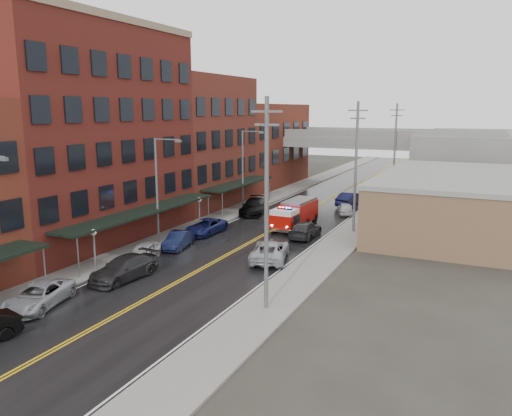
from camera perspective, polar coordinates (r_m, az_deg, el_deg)
The scene contains 31 objects.
road at distance 45.05m, azimuth 0.54°, elevation -3.29°, with size 11.00×160.00×0.02m, color black.
sidewalk_left at distance 48.43m, azimuth -7.35°, elevation -2.27°, with size 3.00×160.00×0.15m, color slate.
sidewalk_right at distance 42.62m, azimuth 9.52°, elevation -4.21°, with size 3.00×160.00×0.15m, color slate.
curb_left at distance 47.59m, azimuth -5.67°, elevation -2.47°, with size 0.30×160.00×0.15m, color gray.
curb_right at distance 43.07m, azimuth 7.41°, elevation -3.98°, with size 0.30×160.00×0.15m, color gray.
brick_building_b at distance 45.38m, azimuth -18.93°, elevation 7.72°, with size 9.00×20.00×18.00m, color #5B1A18.
brick_building_c at distance 59.31m, azimuth -7.00°, elevation 7.48°, with size 9.00×15.00×15.00m, color maroon.
brick_building_far at distance 74.79m, azimuth 0.20°, elevation 7.18°, with size 9.00×20.00×12.00m, color maroon.
tan_building at distance 50.48m, azimuth 22.30°, elevation 0.34°, with size 14.00×22.00×5.00m, color brown.
right_far_block at distance 79.99m, azimuth 25.01°, elevation 4.96°, with size 18.00×30.00×8.00m, color slate.
awning_1 at distance 42.33m, azimuth -12.74°, elevation -0.38°, with size 2.60×18.00×3.09m.
awning_2 at distance 56.93m, azimuth -1.92°, elevation 2.83°, with size 2.60×13.00×3.09m.
globe_lamp_1 at distance 36.62m, azimuth -18.03°, elevation -3.56°, with size 0.44×0.44×3.12m.
globe_lamp_2 at distance 47.49m, azimuth -6.50°, elevation 0.24°, with size 0.44×0.44×3.12m.
street_lamp_1 at distance 42.18m, azimuth -11.02°, elevation 2.68°, with size 2.64×0.22×9.00m.
street_lamp_2 at distance 55.79m, azimuth -1.30°, elevation 4.94°, with size 2.64×0.22×9.00m.
utility_pole_0 at distance 27.43m, azimuth 1.20°, elevation 0.70°, with size 1.80×0.24×12.00m.
utility_pole_1 at distance 46.25m, azimuth 11.34°, elevation 4.81°, with size 1.80×0.24×12.00m.
utility_pole_2 at distance 65.77m, azimuth 15.58°, elevation 6.47°, with size 1.80×0.24×12.00m.
overpass at distance 74.11m, azimuth 10.97°, elevation 6.93°, with size 40.00×10.00×7.50m.
fire_truck at distance 48.38m, azimuth 4.43°, elevation -0.62°, with size 3.07×7.16×2.58m.
parked_car_left_2 at distance 31.94m, azimuth -23.60°, elevation -9.18°, with size 2.29×4.96×1.38m, color #A0A2A8.
parked_car_left_3 at distance 35.02m, azimuth -14.84°, elevation -6.67°, with size 2.17×5.34×1.55m, color #242426.
parked_car_left_4 at distance 38.78m, azimuth -12.74°, elevation -4.96°, with size 1.61×4.01×1.37m, color #B3B3B3.
parked_car_left_5 at distance 41.79m, azimuth -8.90°, elevation -3.63°, with size 1.45×4.16×1.37m, color #0E1534.
parked_car_left_6 at distance 46.12m, azimuth -5.75°, elevation -2.14°, with size 2.27×4.92×1.37m, color #151B4F.
parked_car_left_7 at distance 54.59m, azimuth -0.25°, elevation 0.18°, with size 2.35×5.78×1.68m, color black.
parked_car_right_0 at distance 37.97m, azimuth 1.59°, elevation -4.89°, with size 2.55×5.53×1.54m, color #A4A7AC.
parked_car_right_1 at distance 44.92m, azimuth 5.61°, elevation -2.46°, with size 2.00×4.93×1.43m, color #242426.
parked_car_right_2 at distance 55.15m, azimuth 10.18°, elevation -0.07°, with size 1.56×3.88×1.32m, color #B2B2B2.
parked_car_right_3 at distance 60.19m, azimuth 10.76°, elevation 1.01°, with size 1.73×4.97×1.64m, color black.
Camera 1 is at (18.12, -9.66, 11.33)m, focal length 35.00 mm.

